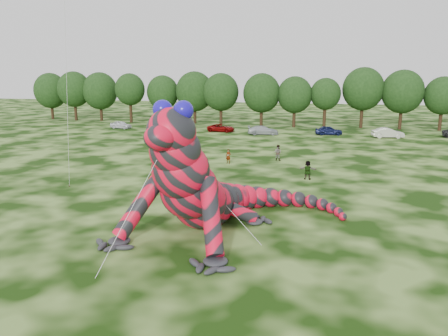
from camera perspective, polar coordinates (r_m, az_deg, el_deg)
ground at (r=23.74m, az=8.43°, el=-11.55°), size 240.00×240.00×0.00m
inflatable_gecko at (r=27.23m, az=-2.03°, el=0.76°), size 17.10×19.04×8.19m
tree_0 at (r=98.62m, az=-21.65°, el=8.72°), size 6.91×6.22×9.51m
tree_1 at (r=94.21m, az=-18.94°, el=8.88°), size 6.74×6.07×9.81m
tree_2 at (r=92.11m, az=-15.85°, el=8.96°), size 7.04×6.34×9.64m
tree_3 at (r=87.28m, az=-12.14°, el=8.92°), size 5.81×5.23×9.44m
tree_4 at (r=86.39m, az=-7.98°, el=8.91°), size 6.22×5.60×9.06m
tree_5 at (r=83.97m, az=-3.85°, el=9.16°), size 7.16×6.44×9.80m
tree_6 at (r=80.81m, az=-0.40°, el=8.95°), size 6.52×5.86×9.49m
tree_7 at (r=79.48m, az=4.93°, el=8.85°), size 6.68×6.01×9.48m
tree_8 at (r=79.03m, az=9.19°, el=8.52°), size 6.14×5.53×8.94m
tree_9 at (r=79.18m, az=13.06°, el=8.27°), size 5.27×4.74×8.68m
tree_10 at (r=80.56m, az=17.66°, el=8.73°), size 7.09×6.38×10.50m
tree_11 at (r=80.90m, az=22.23°, el=8.26°), size 7.01×6.31×10.07m
tree_12 at (r=81.65m, az=26.59°, el=7.52°), size 5.99×5.39×8.97m
car_0 at (r=78.50m, az=-13.32°, el=5.53°), size 4.08×2.25×1.31m
car_1 at (r=73.43m, az=-6.96°, el=5.32°), size 4.20×1.87×1.34m
car_2 at (r=72.16m, az=-0.37°, el=5.26°), size 4.75×2.60×1.26m
car_3 at (r=69.00m, az=5.12°, el=4.94°), size 5.07×2.82×1.39m
car_4 at (r=70.33m, az=13.52°, el=4.80°), size 4.37×2.26×1.42m
car_5 at (r=69.64m, az=20.62°, el=4.31°), size 4.76×2.32×1.50m
spectator_0 at (r=46.73m, az=0.57°, el=1.54°), size 0.65×0.50×1.57m
spectator_5 at (r=40.51m, az=10.88°, el=-0.25°), size 1.66×0.67×1.75m
spectator_1 at (r=48.71m, az=7.04°, el=2.00°), size 1.03×0.91×1.76m
spectator_4 at (r=57.56m, az=-7.91°, el=3.55°), size 0.64×0.89×1.70m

